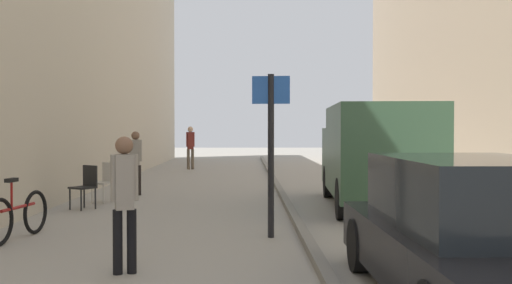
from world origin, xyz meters
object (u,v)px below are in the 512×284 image
pedestrian_mid_block (136,158)px  delivery_van (375,153)px  pedestrian_far_crossing (190,145)px  bicycle_leaning (18,216)px  street_sign_post (271,141)px  cafe_chair_by_doorway (106,179)px  cafe_chair_near_window (86,184)px  parked_car (473,234)px  pedestrian_main_foreground (124,195)px

pedestrian_mid_block → delivery_van: 6.25m
pedestrian_far_crossing → bicycle_leaning: size_ratio=1.05×
delivery_van → bicycle_leaning: (-6.39, -3.62, -0.82)m
pedestrian_mid_block → delivery_van: bearing=-27.5°
street_sign_post → cafe_chair_by_doorway: size_ratio=2.77×
pedestrian_far_crossing → cafe_chair_by_doorway: size_ratio=1.97×
street_sign_post → pedestrian_far_crossing: bearing=-73.8°
pedestrian_mid_block → cafe_chair_near_window: 2.69m
pedestrian_mid_block → street_sign_post: (3.29, -5.96, 0.58)m
pedestrian_mid_block → delivery_van: size_ratio=0.31×
parked_car → cafe_chair_by_doorway: (-5.49, 8.13, -0.17)m
pedestrian_mid_block → cafe_chair_by_doorway: (-0.41, -1.49, -0.42)m
cafe_chair_near_window → parked_car: bearing=164.9°
delivery_van → cafe_chair_by_doorway: size_ratio=5.68×
delivery_van → pedestrian_far_crossing: bearing=117.0°
street_sign_post → cafe_chair_near_window: (-3.87, 3.37, -1.00)m
pedestrian_main_foreground → parked_car: size_ratio=0.39×
street_sign_post → bicycle_leaning: street_sign_post is taller
delivery_van → bicycle_leaning: delivery_van is taller
pedestrian_far_crossing → bicycle_leaning: (-1.14, -15.94, -0.69)m
pedestrian_far_crossing → cafe_chair_by_doorway: pedestrian_far_crossing is taller
cafe_chair_by_doorway → pedestrian_mid_block: bearing=-74.1°
parked_car → bicycle_leaning: (-5.75, 3.52, -0.33)m
pedestrian_main_foreground → street_sign_post: size_ratio=0.63×
street_sign_post → cafe_chair_by_doorway: (-3.69, 4.47, -1.00)m
bicycle_leaning → pedestrian_far_crossing: bearing=94.3°
pedestrian_main_foreground → bicycle_leaning: (-2.11, 2.15, -0.57)m
bicycle_leaning → street_sign_post: bearing=10.4°
delivery_van → bicycle_leaning: bearing=-146.6°
bicycle_leaning → cafe_chair_by_doorway: 4.62m
pedestrian_mid_block → cafe_chair_by_doorway: 1.60m
delivery_van → street_sign_post: street_sign_post is taller
pedestrian_main_foreground → delivery_van: (4.29, 5.77, 0.26)m
pedestrian_main_foreground → cafe_chair_by_doorway: (-1.85, 6.76, -0.40)m
pedestrian_mid_block → bicycle_leaning: (-0.66, -6.10, -0.58)m
parked_car → street_sign_post: street_sign_post is taller
street_sign_post → cafe_chair_near_window: street_sign_post is taller
pedestrian_main_foreground → pedestrian_mid_block: 8.38m
pedestrian_far_crossing → delivery_van: delivery_van is taller
pedestrian_mid_block → parked_car: (5.09, -9.62, -0.25)m
delivery_van → cafe_chair_by_doorway: 6.25m
pedestrian_main_foreground → pedestrian_far_crossing: bearing=76.0°
delivery_van → pedestrian_mid_block: bearing=160.5°
pedestrian_mid_block → pedestrian_far_crossing: pedestrian_far_crossing is taller
pedestrian_main_foreground → cafe_chair_near_window: bearing=92.6°
pedestrian_far_crossing → parked_car: 20.00m
pedestrian_mid_block → street_sign_post: 6.83m
pedestrian_mid_block → street_sign_post: size_ratio=0.64×
pedestrian_main_foreground → pedestrian_far_crossing: size_ratio=0.89×
pedestrian_main_foreground → bicycle_leaning: bearing=117.3°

